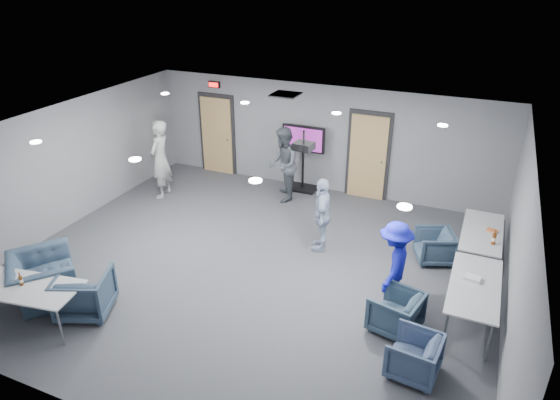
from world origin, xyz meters
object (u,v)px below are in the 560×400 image
at_px(chair_right_a, 434,246).
at_px(person_b, 283,165).
at_px(table_right_b, 475,287).
at_px(bottle_front, 21,281).
at_px(bottle_right, 494,239).
at_px(person_a, 160,159).
at_px(tv_stand, 303,154).
at_px(chair_front_b, 43,278).
at_px(table_right_a, 482,233).
at_px(chair_front_a, 85,293).
at_px(person_d, 394,264).
at_px(table_front_left, 20,288).
at_px(projector, 304,146).
at_px(chair_right_b, 395,312).
at_px(person_c, 322,214).
at_px(chair_right_c, 414,356).

bearing_deg(chair_right_a, person_b, -132.32).
xyz_separation_m(table_right_b, bottle_front, (-6.59, -2.86, 0.13)).
bearing_deg(bottle_front, bottle_right, 32.48).
bearing_deg(person_a, tv_stand, 111.57).
xyz_separation_m(person_a, chair_front_b, (0.58, -4.34, -0.59)).
distance_m(table_right_a, bottle_front, 8.13).
xyz_separation_m(chair_front_a, bottle_front, (-0.67, -0.57, 0.43)).
xyz_separation_m(chair_right_a, table_right_b, (0.81, -1.68, 0.36)).
distance_m(person_d, table_right_b, 1.30).
bearing_deg(table_right_a, tv_stand, 66.13).
xyz_separation_m(person_a, chair_right_a, (6.67, -0.41, -0.65)).
height_order(person_a, chair_front_b, person_a).
relative_size(person_b, table_right_a, 1.05).
height_order(chair_front_a, chair_front_b, same).
bearing_deg(bottle_front, tv_stand, 72.02).
xyz_separation_m(person_a, bottle_front, (0.89, -4.96, -0.16)).
height_order(table_front_left, projector, projector).
relative_size(chair_right_b, table_right_b, 0.40).
xyz_separation_m(person_d, table_right_b, (1.30, -0.04, -0.08)).
xyz_separation_m(chair_right_a, bottle_right, (1.01, -0.22, 0.52)).
bearing_deg(chair_right_b, table_front_left, -55.22).
distance_m(chair_front_a, table_right_a, 7.26).
height_order(chair_right_b, table_right_b, table_right_b).
relative_size(person_c, chair_right_c, 2.19).
height_order(chair_front_b, table_right_a, chair_front_b).
distance_m(chair_right_c, chair_front_a, 5.32).
height_order(person_a, chair_right_a, person_a).
bearing_deg(chair_right_c, person_b, -133.23).
relative_size(table_right_a, bottle_front, 7.62).
bearing_deg(chair_front_b, chair_right_a, -107.33).
relative_size(table_right_a, bottle_right, 5.94).
relative_size(chair_right_b, bottle_front, 3.24).
xyz_separation_m(chair_right_b, bottle_right, (1.29, 2.13, 0.50)).
bearing_deg(person_a, person_b, 101.37).
distance_m(person_a, bottle_front, 5.04).
distance_m(table_right_a, table_front_left, 8.17).
relative_size(person_c, chair_front_a, 1.82).
xyz_separation_m(chair_right_a, tv_stand, (-3.60, 2.17, 0.64)).
distance_m(chair_right_a, projector, 3.34).
distance_m(chair_front_a, table_right_b, 6.35).
distance_m(person_b, person_d, 4.53).
relative_size(bottle_front, projector, 0.63).
xyz_separation_m(chair_front_b, table_right_a, (6.90, 4.15, 0.30)).
distance_m(chair_front_a, bottle_right, 7.19).
bearing_deg(person_a, table_right_b, 66.15).
bearing_deg(tv_stand, person_b, -106.94).
distance_m(person_a, bottle_right, 7.71).
distance_m(chair_right_a, chair_front_a, 6.47).
relative_size(chair_front_a, table_right_b, 0.46).
height_order(chair_front_a, bottle_front, bottle_front).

